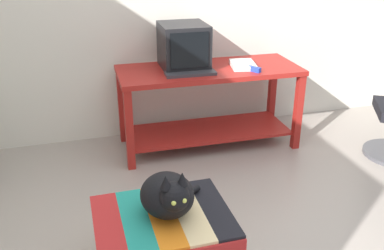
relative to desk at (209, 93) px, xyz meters
The scene contains 7 objects.
desk is the anchor object (origin of this frame).
tv_monitor 0.45m from the desk, 157.78° to the left, with size 0.38×0.41×0.36m.
keyboard 0.33m from the desk, 146.50° to the right, with size 0.40×0.15×0.02m, color #333338.
book 0.37m from the desk, 10.45° to the right, with size 0.19×0.26×0.04m, color white.
ottoman_with_blanket 1.65m from the desk, 116.54° to the right, with size 0.71×0.57×0.38m.
cat 1.62m from the desk, 115.41° to the right, with size 0.38×0.37×0.30m.
stapler 0.45m from the desk, 31.94° to the right, with size 0.04×0.11×0.04m, color #2342B7.
Camera 1 is at (-0.80, -1.67, 1.72)m, focal length 40.23 mm.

